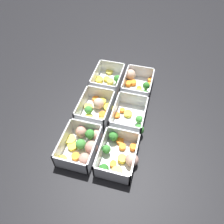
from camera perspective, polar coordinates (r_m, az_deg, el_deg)
ground_plane at (r=0.85m, az=0.00°, el=-0.93°), size 4.00×4.00×0.00m
container_near_left at (r=0.96m, az=-1.71°, el=8.03°), size 0.19×0.13×0.06m
container_near_center at (r=0.85m, az=-4.16°, el=0.98°), size 0.16×0.13×0.06m
container_near_right at (r=0.75m, az=-7.56°, el=-8.37°), size 0.17×0.14×0.06m
container_far_left at (r=0.95m, az=6.43°, el=7.38°), size 0.16×0.13×0.06m
container_far_center at (r=0.82m, az=4.81°, el=-1.57°), size 0.16×0.13×0.06m
container_far_right at (r=0.73m, az=1.71°, el=-11.33°), size 0.16×0.13×0.06m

